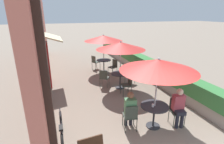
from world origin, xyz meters
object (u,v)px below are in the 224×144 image
(patio_umbrella_far, at_px, (103,38))
(cafe_chair_far_right, at_px, (95,61))
(cafe_chair_near_right, at_px, (130,115))
(cafe_chair_near_left, at_px, (176,109))
(patio_table_mid, at_px, (120,77))
(patio_table_far, at_px, (104,63))
(seated_patron_near_left, at_px, (179,106))
(cafe_chair_mid_right, at_px, (104,77))
(bicycle_leaning, at_px, (62,133))
(patio_umbrella_near, at_px, (158,65))
(cafe_chair_mid_back, at_px, (128,83))
(seated_patron_near_right, at_px, (130,108))
(patio_umbrella_mid, at_px, (121,46))
(coffee_cup_near, at_px, (153,105))
(cafe_chair_mid_left, at_px, (129,73))
(cafe_chair_far_left, at_px, (114,66))
(patio_table_near, at_px, (154,111))

(patio_umbrella_far, height_order, cafe_chair_far_right, patio_umbrella_far)
(cafe_chair_near_right, bearing_deg, cafe_chair_near_left, 5.69)
(patio_table_mid, bearing_deg, patio_table_far, 90.16)
(seated_patron_near_left, bearing_deg, cafe_chair_mid_right, -59.04)
(bicycle_leaning, bearing_deg, patio_table_mid, 47.42)
(patio_table_mid, bearing_deg, cafe_chair_far_right, 96.72)
(patio_umbrella_near, bearing_deg, patio_table_far, 88.60)
(cafe_chair_near_left, relative_size, patio_umbrella_far, 0.39)
(cafe_chair_mid_back, bearing_deg, seated_patron_near_right, 159.68)
(seated_patron_near_right, distance_m, patio_umbrella_far, 5.75)
(patio_umbrella_mid, height_order, cafe_chair_mid_back, patio_umbrella_mid)
(seated_patron_near_right, bearing_deg, cafe_chair_mid_back, 78.56)
(coffee_cup_near, relative_size, patio_umbrella_mid, 0.04)
(patio_table_mid, xyz_separation_m, bicycle_leaning, (-2.91, -2.94, -0.22))
(seated_patron_near_right, distance_m, bicycle_leaning, 2.05)
(cafe_chair_near_left, relative_size, seated_patron_near_right, 0.70)
(coffee_cup_near, relative_size, bicycle_leaning, 0.05)
(cafe_chair_near_left, relative_size, cafe_chair_mid_back, 1.00)
(seated_patron_near_right, height_order, patio_umbrella_mid, patio_umbrella_mid)
(patio_umbrella_far, bearing_deg, cafe_chair_far_right, 119.18)
(patio_umbrella_near, distance_m, cafe_chair_mid_left, 3.94)
(patio_table_far, bearing_deg, coffee_cup_near, -92.28)
(coffee_cup_near, xyz_separation_m, cafe_chair_far_left, (0.61, 5.08, -0.26))
(cafe_chair_far_left, distance_m, bicycle_leaning, 5.85)
(patio_table_near, relative_size, seated_patron_near_left, 0.68)
(patio_umbrella_near, bearing_deg, cafe_chair_mid_back, 85.51)
(cafe_chair_mid_back, bearing_deg, patio_umbrella_far, 3.63)
(patio_umbrella_near, relative_size, cafe_chair_mid_left, 2.58)
(cafe_chair_near_left, distance_m, cafe_chair_mid_left, 3.64)
(cafe_chair_mid_left, relative_size, cafe_chair_far_left, 1.00)
(seated_patron_near_left, distance_m, cafe_chair_near_right, 1.55)
(cafe_chair_near_left, distance_m, cafe_chair_near_right, 1.54)
(bicycle_leaning, bearing_deg, patio_umbrella_far, 64.40)
(cafe_chair_mid_back, bearing_deg, patio_table_near, 178.36)
(patio_table_near, distance_m, bicycle_leaning, 2.78)
(coffee_cup_near, distance_m, patio_table_far, 5.76)
(patio_table_mid, relative_size, cafe_chair_mid_back, 0.98)
(seated_patron_near_left, distance_m, cafe_chair_mid_right, 3.90)
(patio_umbrella_near, bearing_deg, patio_umbrella_far, 88.60)
(cafe_chair_mid_left, xyz_separation_m, cafe_chair_mid_right, (-1.33, -0.07, 0.00))
(patio_umbrella_near, distance_m, patio_umbrella_far, 5.72)
(cafe_chair_mid_left, bearing_deg, seated_patron_near_left, 62.06)
(patio_table_far, distance_m, cafe_chair_far_right, 0.77)
(cafe_chair_near_right, height_order, seated_patron_near_right, seated_patron_near_right)
(patio_umbrella_mid, relative_size, cafe_chair_far_left, 2.58)
(patio_table_near, distance_m, cafe_chair_far_right, 6.39)
(seated_patron_near_right, xyz_separation_m, cafe_chair_mid_right, (0.21, 3.30, -0.17))
(patio_table_mid, relative_size, patio_table_far, 1.00)
(patio_table_far, bearing_deg, cafe_chair_mid_left, -73.12)
(patio_umbrella_near, relative_size, cafe_chair_mid_right, 2.58)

